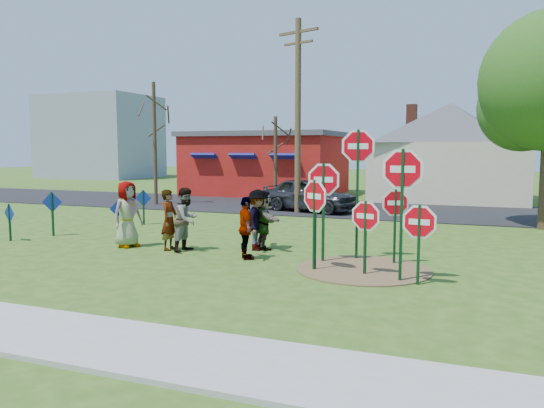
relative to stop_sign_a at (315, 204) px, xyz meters
The scene contains 28 objects.
ground 4.03m from the stop_sign_a, 156.88° to the left, with size 120.00×120.00×0.00m, color #305217.
sidewalk 6.86m from the stop_sign_a, 120.73° to the right, with size 22.00×1.80×0.08m, color #9E9E99.
road 13.49m from the stop_sign_a, 104.76° to the left, with size 120.00×7.50×0.04m, color black.
dirt_patch 1.96m from the stop_sign_a, 22.82° to the left, with size 3.20×3.20×0.03m, color brown.
red_building 21.40m from the stop_sign_a, 114.62° to the left, with size 9.40×7.69×3.90m.
cream_house 19.62m from the stop_sign_a, 83.88° to the left, with size 9.40×9.40×6.50m.
distant_building 44.52m from the stop_sign_a, 134.96° to the left, with size 10.00×8.00×8.00m, color #8C939E.
stop_sign_a is the anchor object (origin of this frame).
stop_sign_b 2.03m from the stop_sign_a, 67.83° to the left, with size 1.17×0.15×3.53m.
stop_sign_c 2.14m from the stop_sign_a, ahead, with size 1.19×0.09×3.04m.
stop_sign_d 2.17m from the stop_sign_a, 39.55° to the left, with size 0.85×0.39×2.00m.
stop_sign_e 1.26m from the stop_sign_a, ahead, with size 0.92×0.24×1.83m.
stop_sign_f 2.50m from the stop_sign_a, 11.30° to the right, with size 0.98×0.12×1.84m.
stop_sign_g 1.03m from the stop_sign_a, 93.80° to the left, with size 1.12×0.08×2.67m.
blue_diamond_a 10.07m from the stop_sign_a, behind, with size 0.59×0.19×1.18m.
blue_diamond_b 9.66m from the stop_sign_a, 169.97° to the left, with size 0.66×0.22×1.47m.
blue_diamond_c 9.15m from the stop_sign_a, 156.71° to the left, with size 0.53×0.25×1.03m.
blue_diamond_d 9.66m from the stop_sign_a, 148.75° to the left, with size 0.63×0.11×1.33m.
person_a 6.08m from the stop_sign_a, behind, with size 0.95×0.62×1.94m, color #3D4D8F.
person_b 4.75m from the stop_sign_a, 168.00° to the left, with size 0.63×0.41×1.73m, color teal.
person_c 4.22m from the stop_sign_a, 165.98° to the left, with size 0.87×0.68×1.79m, color #965944.
person_d 2.98m from the stop_sign_a, 140.38° to the left, with size 1.12×0.64×1.73m, color #37373C.
person_e 2.24m from the stop_sign_a, 164.12° to the left, with size 0.96×0.40×1.64m, color #452C5B.
person_f 3.04m from the stop_sign_a, 136.27° to the left, with size 1.58×0.50×1.70m, color #1F5328.
suv 11.66m from the stop_sign_a, 107.72° to the left, with size 1.79×4.45×1.52m, color #313137.
utility_pole 11.50m from the stop_sign_a, 110.38° to the left, with size 1.99×0.77×8.46m.
bare_tree_west 16.36m from the stop_sign_a, 136.47° to the left, with size 1.80×1.80×6.20m.
bare_tree_east 15.02m from the stop_sign_a, 114.21° to the left, with size 1.80×1.80×4.51m.
Camera 1 is at (6.92, -13.36, 2.89)m, focal length 35.00 mm.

